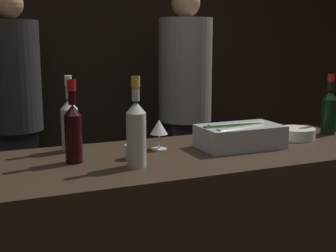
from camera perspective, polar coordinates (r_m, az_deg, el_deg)
name	(u,v)px	position (r m, az deg, el deg)	size (l,w,h in m)	color
wall_back_chalkboard	(74,44)	(3.82, -11.36, 9.72)	(6.40, 0.06, 2.80)	black
ice_bin_with_bottles	(239,135)	(2.17, 8.64, -1.08)	(0.38, 0.22, 0.11)	#9EA0A5
bowl_white	(296,133)	(2.43, 15.35, -0.84)	(0.19, 0.19, 0.05)	silver
wine_glass	(159,128)	(2.11, -1.12, -0.26)	(0.08, 0.08, 0.14)	silver
candle_votive	(132,152)	(1.96, -4.40, -3.13)	(0.06, 0.06, 0.06)	silver
red_wine_bottle_burgundy	(329,110)	(2.58, 19.03, 1.88)	(0.08, 0.08, 0.31)	black
white_wine_bottle	(70,122)	(2.12, -11.90, 0.50)	(0.08, 0.08, 0.34)	#B2B7AD
red_wine_bottle_tall	(73,129)	(1.91, -11.49, -0.38)	(0.07, 0.07, 0.34)	black
rose_wine_bottle	(136,130)	(1.81, -3.91, -0.55)	(0.08, 0.08, 0.36)	#B2B7AD
person_in_hoodie	(14,106)	(3.39, -18.31, 2.33)	(0.39, 0.39, 1.78)	black
person_blond_tee	(185,98)	(3.51, 2.10, 3.38)	(0.40, 0.40, 1.80)	black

